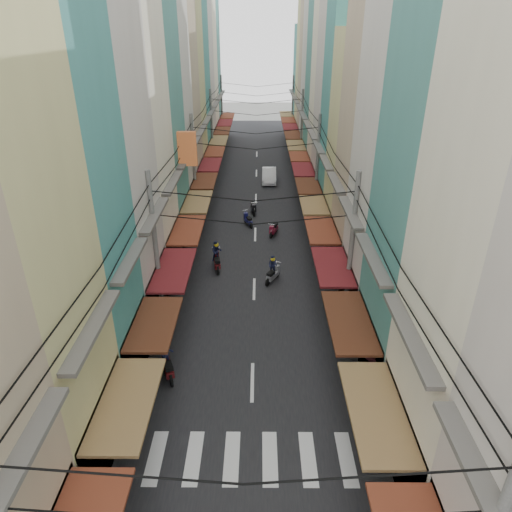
{
  "coord_description": "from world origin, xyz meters",
  "views": [
    {
      "loc": [
        0.26,
        -17.53,
        14.19
      ],
      "look_at": [
        0.12,
        5.34,
        2.57
      ],
      "focal_mm": 32.0,
      "sensor_mm": 36.0,
      "label": 1
    }
  ],
  "objects_px": {
    "bicycle": "(372,347)",
    "white_car": "(269,182)",
    "market_umbrella": "(396,352)",
    "traffic_sign": "(354,311)"
  },
  "relations": [
    {
      "from": "bicycle",
      "to": "market_umbrella",
      "type": "xyz_separation_m",
      "value": [
        0.01,
        -3.29,
        2.31
      ]
    },
    {
      "from": "white_car",
      "to": "bicycle",
      "type": "distance_m",
      "value": 26.95
    },
    {
      "from": "white_car",
      "to": "traffic_sign",
      "type": "relative_size",
      "value": 1.57
    },
    {
      "from": "white_car",
      "to": "traffic_sign",
      "type": "distance_m",
      "value": 26.97
    },
    {
      "from": "market_umbrella",
      "to": "traffic_sign",
      "type": "distance_m",
      "value": 3.38
    },
    {
      "from": "market_umbrella",
      "to": "traffic_sign",
      "type": "xyz_separation_m",
      "value": [
        -1.1,
        3.19,
        -0.14
      ]
    },
    {
      "from": "bicycle",
      "to": "traffic_sign",
      "type": "distance_m",
      "value": 2.43
    },
    {
      "from": "bicycle",
      "to": "market_umbrella",
      "type": "bearing_deg",
      "value": -164.52
    },
    {
      "from": "white_car",
      "to": "bicycle",
      "type": "xyz_separation_m",
      "value": [
        4.57,
        -26.56,
        0.0
      ]
    },
    {
      "from": "bicycle",
      "to": "white_car",
      "type": "bearing_deg",
      "value": 25.02
    }
  ]
}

